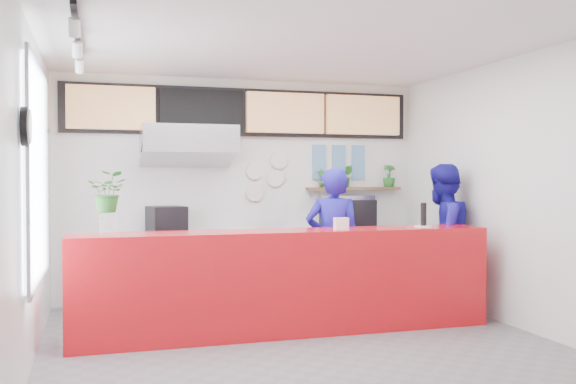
{
  "coord_description": "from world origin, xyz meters",
  "views": [
    {
      "loc": [
        -1.96,
        -6.12,
        1.67
      ],
      "look_at": [
        0.1,
        0.7,
        1.5
      ],
      "focal_mm": 40.0,
      "sensor_mm": 36.0,
      "label": 1
    }
  ],
  "objects": [
    {
      "name": "dec_plate_a",
      "position": [
        0.15,
        2.47,
        1.75
      ],
      "size": [
        0.24,
        0.03,
        0.24
      ],
      "primitive_type": "cylinder",
      "rotation": [
        1.57,
        0.0,
        0.0
      ],
      "color": "silver",
      "rests_on": "wall_back"
    },
    {
      "name": "panini_oven",
      "position": [
        -1.08,
        2.2,
        1.09
      ],
      "size": [
        0.52,
        0.52,
        0.39
      ],
      "primitive_type": "cube",
      "rotation": [
        0.0,
        0.0,
        0.22
      ],
      "color": "black",
      "rests_on": "prep_bench"
    },
    {
      "name": "wall_left",
      "position": [
        -2.5,
        0.0,
        1.5
      ],
      "size": [
        0.0,
        5.0,
        5.0
      ],
      "primitive_type": "plane",
      "rotation": [
        1.57,
        0.0,
        1.57
      ],
      "color": "white",
      "rests_on": "ground"
    },
    {
      "name": "service_counter",
      "position": [
        0.0,
        0.4,
        0.55
      ],
      "size": [
        4.5,
        0.6,
        1.1
      ],
      "primitive_type": "cube",
      "color": "red",
      "rests_on": "ground"
    },
    {
      "name": "napkin_holder",
      "position": [
        0.58,
        0.32,
        1.16
      ],
      "size": [
        0.15,
        0.09,
        0.13
      ],
      "primitive_type": "cube",
      "rotation": [
        0.0,
        0.0,
        -0.0
      ],
      "color": "white",
      "rests_on": "service_counter"
    },
    {
      "name": "glass_vase",
      "position": [
        -1.83,
        0.37,
        1.21
      ],
      "size": [
        0.21,
        0.21,
        0.22
      ],
      "primitive_type": "cylinder",
      "rotation": [
        0.0,
        0.0,
        -0.19
      ],
      "color": "white",
      "rests_on": "service_counter"
    },
    {
      "name": "menu_board_mid_left",
      "position": [
        -0.59,
        2.38,
        2.55
      ],
      "size": [
        1.1,
        0.1,
        0.55
      ],
      "primitive_type": "cube",
      "color": "black",
      "rests_on": "wall_back"
    },
    {
      "name": "espresso_tray",
      "position": [
        1.42,
        2.2,
        1.38
      ],
      "size": [
        0.65,
        0.46,
        0.06
      ],
      "primitive_type": "cube",
      "rotation": [
        0.0,
        0.0,
        0.02
      ],
      "color": "silver",
      "rests_on": "espresso_machine"
    },
    {
      "name": "right_bench",
      "position": [
        1.5,
        2.2,
        0.45
      ],
      "size": [
        1.8,
        0.6,
        0.9
      ],
      "primitive_type": "cube",
      "color": "#B2B5BA",
      "rests_on": "ground"
    },
    {
      "name": "herb_b",
      "position": [
        1.49,
        2.4,
        1.68
      ],
      "size": [
        0.21,
        0.18,
        0.31
      ],
      "primitive_type": "imported",
      "rotation": [
        0.0,
        0.0,
        -0.29
      ],
      "color": "#276B25",
      "rests_on": "herb_shelf"
    },
    {
      "name": "herb_d",
      "position": [
        2.15,
        2.4,
        1.68
      ],
      "size": [
        0.21,
        0.19,
        0.33
      ],
      "primitive_type": "imported",
      "rotation": [
        0.0,
        0.0,
        -0.18
      ],
      "color": "#276B25",
      "rests_on": "herb_shelf"
    },
    {
      "name": "photo_frame_b",
      "position": [
        1.4,
        2.48,
        2.0
      ],
      "size": [
        0.2,
        0.02,
        0.25
      ],
      "primitive_type": "cube",
      "color": "#598CBF",
      "rests_on": "wall_back"
    },
    {
      "name": "wall_clock_rim",
      "position": [
        -2.46,
        -0.9,
        2.05
      ],
      "size": [
        0.05,
        0.3,
        0.3
      ],
      "primitive_type": "cylinder",
      "rotation": [
        0.0,
        1.57,
        0.0
      ],
      "color": "black",
      "rests_on": "wall_left"
    },
    {
      "name": "espresso_machine",
      "position": [
        1.42,
        2.2,
        1.13
      ],
      "size": [
        0.75,
        0.58,
        0.45
      ],
      "primitive_type": "cube",
      "rotation": [
        0.0,
        0.0,
        -0.11
      ],
      "color": "black",
      "rests_on": "right_bench"
    },
    {
      "name": "menu_board_far_right",
      "position": [
        1.73,
        2.38,
        2.55
      ],
      "size": [
        1.1,
        0.1,
        0.55
      ],
      "primitive_type": "cube",
      "color": "tan",
      "rests_on": "wall_back"
    },
    {
      "name": "soffit",
      "position": [
        0.0,
        2.46,
        2.55
      ],
      "size": [
        4.8,
        0.04,
        0.65
      ],
      "primitive_type": "cube",
      "color": "black",
      "rests_on": "wall_back"
    },
    {
      "name": "herb_a",
      "position": [
        1.11,
        2.4,
        1.65
      ],
      "size": [
        0.15,
        0.11,
        0.26
      ],
      "primitive_type": "imported",
      "rotation": [
        0.0,
        0.0,
        -0.08
      ],
      "color": "#276B25",
      "rests_on": "herb_shelf"
    },
    {
      "name": "menu_board_mid_right",
      "position": [
        0.57,
        2.38,
        2.55
      ],
      "size": [
        1.1,
        0.1,
        0.55
      ],
      "primitive_type": "cube",
      "color": "tan",
      "rests_on": "wall_back"
    },
    {
      "name": "floor",
      "position": [
        0.0,
        0.0,
        0.0
      ],
      "size": [
        5.0,
        5.0,
        0.0
      ],
      "primitive_type": "plane",
      "color": "slate",
      "rests_on": "ground"
    },
    {
      "name": "staff_center",
      "position": [
        0.71,
        0.9,
        0.89
      ],
      "size": [
        0.76,
        0.63,
        1.77
      ],
      "primitive_type": "imported",
      "rotation": [
        0.0,
        0.0,
        2.77
      ],
      "color": "#1A1593",
      "rests_on": "ground"
    },
    {
      "name": "window_frame",
      "position": [
        -2.45,
        0.3,
        1.7
      ],
      "size": [
        0.03,
        2.3,
        2.0
      ],
      "primitive_type": "cube",
      "color": "#B2B5BA",
      "rests_on": "wall_left"
    },
    {
      "name": "extraction_hood",
      "position": [
        -0.8,
        2.15,
        2.15
      ],
      "size": [
        1.2,
        0.7,
        0.35
      ],
      "primitive_type": "cube",
      "color": "#B2B5BA",
      "rests_on": "ceiling"
    },
    {
      "name": "white_plate",
      "position": [
        1.61,
        0.38,
        1.11
      ],
      "size": [
        0.22,
        0.22,
        0.02
      ],
      "primitive_type": "cylinder",
      "rotation": [
        0.0,
        0.0,
        0.03
      ],
      "color": "white",
      "rests_on": "service_counter"
    },
    {
      "name": "ceiling",
      "position": [
        0.0,
        0.0,
        3.0
      ],
      "size": [
        5.0,
        5.0,
        0.0
      ],
      "primitive_type": "plane",
      "rotation": [
        3.14,
        0.0,
        0.0
      ],
      "color": "silver"
    },
    {
      "name": "photo_frame_f",
      "position": [
        1.7,
        2.48,
        1.75
      ],
      "size": [
        0.2,
        0.02,
        0.25
      ],
      "primitive_type": "cube",
      "color": "#598CBF",
      "rests_on": "wall_back"
    },
    {
      "name": "track_rail",
      "position": [
        -2.1,
        0.0,
        2.94
      ],
      "size": [
        0.05,
        2.4,
        0.04
      ],
      "primitive_type": "cube",
      "color": "black",
      "rests_on": "ceiling"
    },
    {
      "name": "staff_right",
      "position": [
        2.16,
        0.91,
        0.91
      ],
      "size": [
        1.1,
        1.01,
        1.83
      ],
      "primitive_type": "imported",
      "rotation": [
        0.0,
        0.0,
        3.6
      ],
      "color": "#1A1593",
      "rests_on": "ground"
    },
    {
      "name": "herb_shelf",
      "position": [
        1.6,
        2.4,
        1.5
      ],
      "size": [
        1.4,
        0.18,
        0.04
      ],
      "primitive_type": "cube",
      "color": "brown",
      "rests_on": "wall_back"
    },
    {
      "name": "basil_vase",
      "position": [
        -1.83,
        0.37,
        1.52
      ],
      "size": [
        0.43,
        0.39,
        0.41
      ],
      "primitive_type": "imported",
      "rotation": [
        0.0,
        0.0,
        -0.24
      ],
      "color": "#276B25",
      "rests_on": "glass_vase"
    },
    {
      "name": "prep_bench",
      "position": [
        -0.8,
        2.2,
        0.45
      ],
      "size": [
        1.8,
        0.6,
        0.9
      ],
      "primitive_type": "cube",
      "color": "#B2B5BA",
      "rests_on": "ground"
    },
    {
      "name": "dec_plate_d",
      "position": [
        0.5,
        2.47,
        1.9
      ],
      "size": [
        0.24,
        0.03,
        0.24
      ],
      "primitive_type": "cylinder",
      "rotation": [
        1.57,
        0.0,
        0.0
      ],
      "color": "silver",
      "rests_on": "wall_back"
    },
    {
      "name": "wall_clock_face",
      "position": [
        -2.43,
        -0.9,
        2.05
      ],
      "size": [
        0.02,
        0.26,
        0.26
      ],
      "primitive_type": "cylinder",
      "rotation": [
        0.0,
        1.57,
        0.0
      ],
      "color": "white",
      "rests_on": "wall_left"
    },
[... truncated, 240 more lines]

